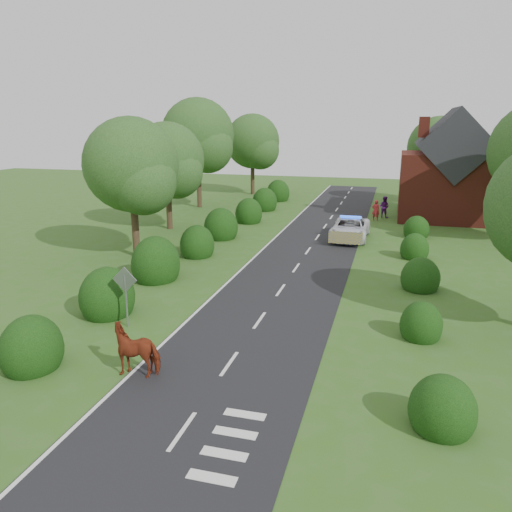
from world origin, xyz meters
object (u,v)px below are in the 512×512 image
(cow, at_px, (138,352))
(police_van, at_px, (350,229))
(road_sign, at_px, (125,288))
(pedestrian_red, at_px, (376,210))
(pedestrian_purple, at_px, (384,207))

(cow, xyz_separation_m, police_van, (5.00, 21.46, 0.04))
(police_van, bearing_deg, road_sign, -110.56)
(road_sign, bearing_deg, police_van, 68.24)
(cow, height_order, pedestrian_red, pedestrian_red)
(police_van, height_order, pedestrian_purple, pedestrian_purple)
(road_sign, height_order, pedestrian_purple, road_sign)
(cow, relative_size, pedestrian_purple, 1.08)
(police_van, bearing_deg, pedestrian_red, 80.07)
(cow, height_order, police_van, police_van)
(pedestrian_red, xyz_separation_m, pedestrian_purple, (0.64, 1.60, 0.06))
(pedestrian_red, bearing_deg, pedestrian_purple, -114.33)
(cow, height_order, pedestrian_purple, pedestrian_purple)
(police_van, relative_size, pedestrian_purple, 2.95)
(police_van, bearing_deg, cow, -101.91)
(cow, distance_m, pedestrian_purple, 31.26)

